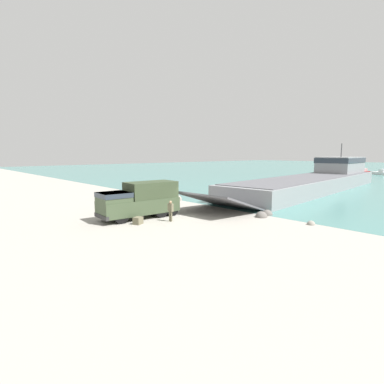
{
  "coord_description": "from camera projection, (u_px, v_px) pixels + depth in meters",
  "views": [
    {
      "loc": [
        19.06,
        -18.01,
        5.48
      ],
      "look_at": [
        -1.84,
        1.34,
        1.78
      ],
      "focal_mm": 28.0,
      "sensor_mm": 36.0,
      "label": 1
    }
  ],
  "objects": [
    {
      "name": "landing_craft",
      "position": [
        319.0,
        178.0,
        46.63
      ],
      "size": [
        10.59,
        45.04,
        7.21
      ],
      "rotation": [
        0.0,
        0.0,
        0.08
      ],
      "color": "gray",
      "rests_on": "ground_plane"
    },
    {
      "name": "military_truck",
      "position": [
        140.0,
        200.0,
        25.4
      ],
      "size": [
        2.92,
        7.02,
        3.03
      ],
      "rotation": [
        0.0,
        0.0,
        -1.65
      ],
      "color": "#3D4C33",
      "rests_on": "ground_plane"
    },
    {
      "name": "shoreline_rock_c",
      "position": [
        261.0,
        217.0,
        25.81
      ],
      "size": [
        1.03,
        1.03,
        1.03
      ],
      "primitive_type": "sphere",
      "color": "#66605B",
      "rests_on": "ground_plane"
    },
    {
      "name": "shoreline_rock_b",
      "position": [
        176.0,
        200.0,
        34.94
      ],
      "size": [
        1.36,
        1.36,
        1.36
      ],
      "primitive_type": "sphere",
      "color": "gray",
      "rests_on": "ground_plane"
    },
    {
      "name": "shoreline_rock_d",
      "position": [
        311.0,
        225.0,
        23.08
      ],
      "size": [
        0.63,
        0.63,
        0.63
      ],
      "primitive_type": "sphere",
      "color": "gray",
      "rests_on": "ground_plane"
    },
    {
      "name": "moored_boat_a",
      "position": [
        383.0,
        173.0,
        76.58
      ],
      "size": [
        5.72,
        4.68,
        1.43
      ],
      "rotation": [
        0.0,
        0.0,
        1.05
      ],
      "color": "white",
      "rests_on": "ground_plane"
    },
    {
      "name": "moored_boat_b",
      "position": [
        363.0,
        172.0,
        81.75
      ],
      "size": [
        5.11,
        5.46,
        1.46
      ],
      "rotation": [
        0.0,
        0.0,
        0.71
      ],
      "color": "#B22323",
      "rests_on": "ground_plane"
    },
    {
      "name": "shoreline_rock_a",
      "position": [
        267.0,
        215.0,
        26.73
      ],
      "size": [
        0.95,
        0.95,
        0.95
      ],
      "primitive_type": "sphere",
      "color": "#66605B",
      "rests_on": "ground_plane"
    },
    {
      "name": "cargo_crate",
      "position": [
        138.0,
        221.0,
        23.22
      ],
      "size": [
        0.78,
        0.84,
        0.56
      ],
      "primitive_type": "cube",
      "rotation": [
        0.0,
        0.0,
        0.39
      ],
      "color": "#6B664C",
      "rests_on": "ground_plane"
    },
    {
      "name": "ground_plane",
      "position": [
        195.0,
        215.0,
        26.7
      ],
      "size": [
        240.0,
        240.0,
        0.0
      ],
      "primitive_type": "plane",
      "color": "#9E998E"
    },
    {
      "name": "soldier_on_ramp",
      "position": [
        171.0,
        210.0,
        24.08
      ],
      "size": [
        0.47,
        0.3,
        1.68
      ],
      "rotation": [
        0.0,
        0.0,
        4.86
      ],
      "color": "#6B664C",
      "rests_on": "ground_plane"
    }
  ]
}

